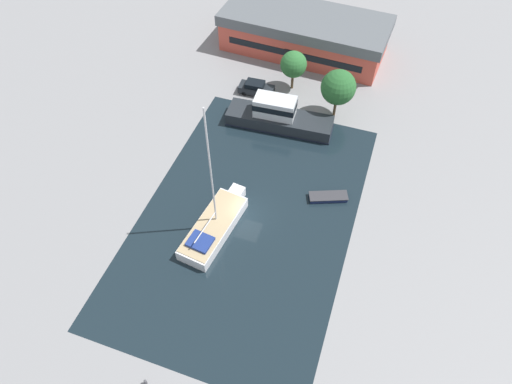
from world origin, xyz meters
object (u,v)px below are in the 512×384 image
motor_cruiser (278,116)px  parked_car (256,88)px  sailboat_moored (214,226)px  warehouse_building (304,33)px  quay_tree_by_water (294,64)px  small_dinghy (328,197)px  quay_tree_near_building (338,87)px

motor_cruiser → parked_car: bearing=39.0°
motor_cruiser → sailboat_moored: bearing=172.0°
warehouse_building → quay_tree_by_water: bearing=-80.9°
quay_tree_by_water → small_dinghy: 18.89m
quay_tree_by_water → parked_car: (-4.03, -2.58, -2.72)m
quay_tree_near_building → small_dinghy: quay_tree_near_building is taller
quay_tree_near_building → quay_tree_by_water: bearing=151.6°
warehouse_building → motor_cruiser: warehouse_building is taller
quay_tree_near_building → parked_car: (-10.35, 0.84, -3.33)m
quay_tree_by_water → small_dinghy: size_ratio=1.24×
quay_tree_near_building → motor_cruiser: quay_tree_near_building is taller
warehouse_building → small_dinghy: (9.65, -25.23, -2.36)m
sailboat_moored → parked_car: bearing=105.4°
quay_tree_near_building → small_dinghy: bearing=-79.6°
motor_cruiser → warehouse_building: bearing=1.1°
quay_tree_near_building → warehouse_building: bearing=120.7°
parked_car → small_dinghy: 18.83m
parked_car → sailboat_moored: 21.63m
parked_car → small_dinghy: (12.75, -13.84, -0.59)m
quay_tree_near_building → small_dinghy: size_ratio=1.48×
quay_tree_near_building → motor_cruiser: 7.67m
warehouse_building → small_dinghy: warehouse_building is taller
sailboat_moored → motor_cruiser: (1.31, 16.57, 0.64)m
parked_car → sailboat_moored: size_ratio=0.30×
quay_tree_by_water → parked_car: bearing=-147.4°
quay_tree_near_building → small_dinghy: (2.40, -13.00, -3.92)m
quay_tree_by_water → warehouse_building: bearing=96.0°
small_dinghy → motor_cruiser: bearing=-159.0°
parked_car → quay_tree_near_building: bearing=82.6°
warehouse_building → motor_cruiser: 16.32m
warehouse_building → sailboat_moored: sailboat_moored is taller
quay_tree_near_building → quay_tree_by_water: quay_tree_near_building is taller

